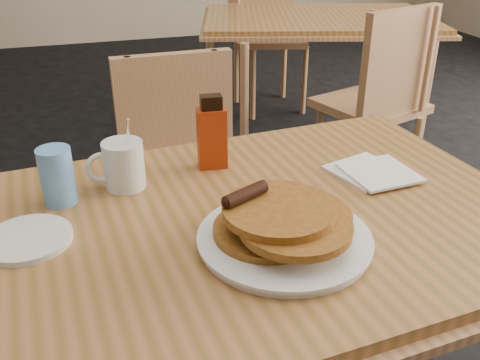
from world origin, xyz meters
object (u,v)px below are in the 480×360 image
at_px(neighbor_table, 318,23).
at_px(chair_neighbor_far, 266,18).
at_px(chair_main_far, 183,165).
at_px(chair_neighbor_near, 382,90).
at_px(pancake_plate, 284,229).
at_px(blue_tumbler, 57,176).
at_px(syrup_bottle, 212,135).
at_px(coffee_mug, 122,164).
at_px(main_table, 245,234).

bearing_deg(neighbor_table, chair_neighbor_far, 92.23).
bearing_deg(chair_main_far, chair_neighbor_near, 22.03).
relative_size(chair_neighbor_far, pancake_plate, 3.21).
distance_m(pancake_plate, blue_tumbler, 0.47).
bearing_deg(syrup_bottle, coffee_mug, -163.69).
distance_m(pancake_plate, coffee_mug, 0.40).
relative_size(chair_neighbor_near, pancake_plate, 2.94).
relative_size(main_table, syrup_bottle, 7.23).
relative_size(neighbor_table, pancake_plate, 4.66).
bearing_deg(chair_neighbor_far, coffee_mug, -100.09).
bearing_deg(neighbor_table, syrup_bottle, -122.26).
bearing_deg(pancake_plate, blue_tumbler, 143.52).
distance_m(main_table, chair_neighbor_near, 1.56).
bearing_deg(main_table, chair_neighbor_far, 69.03).
bearing_deg(blue_tumbler, chair_main_far, 57.31).
height_order(coffee_mug, syrup_bottle, syrup_bottle).
height_order(neighbor_table, pancake_plate, pancake_plate).
distance_m(neighbor_table, chair_neighbor_far, 0.76).
relative_size(neighbor_table, blue_tumbler, 12.32).
height_order(coffee_mug, blue_tumbler, coffee_mug).
distance_m(chair_main_far, syrup_bottle, 0.59).
xyz_separation_m(chair_neighbor_near, syrup_bottle, (-1.04, -0.93, 0.28)).
distance_m(pancake_plate, syrup_bottle, 0.35).
bearing_deg(chair_neighbor_far, pancake_plate, -93.08).
bearing_deg(syrup_bottle, chair_neighbor_far, 72.70).
bearing_deg(chair_neighbor_near, chair_neighbor_far, 73.53).
distance_m(neighbor_table, chair_neighbor_near, 0.75).
xyz_separation_m(chair_neighbor_far, coffee_mug, (-1.23, -2.46, 0.20)).
bearing_deg(blue_tumbler, coffee_mug, 12.58).
height_order(pancake_plate, syrup_bottle, syrup_bottle).
bearing_deg(chair_neighbor_near, blue_tumbler, -161.14).
relative_size(chair_neighbor_far, chair_neighbor_near, 1.09).
bearing_deg(chair_neighbor_far, chair_main_far, -100.95).
distance_m(main_table, blue_tumbler, 0.39).
bearing_deg(main_table, chair_neighbor_near, 48.44).
xyz_separation_m(main_table, coffee_mug, (-0.21, 0.20, 0.10)).
relative_size(coffee_mug, syrup_bottle, 0.94).
relative_size(chair_main_far, pancake_plate, 2.78).
relative_size(chair_main_far, chair_neighbor_far, 0.87).
distance_m(neighbor_table, chair_main_far, 1.56).
distance_m(chair_main_far, chair_neighbor_near, 1.10).
xyz_separation_m(chair_neighbor_near, pancake_plate, (-1.00, -1.28, 0.23)).
height_order(main_table, neighbor_table, same).
distance_m(chair_main_far, blue_tumbler, 0.74).
xyz_separation_m(chair_main_far, pancake_plate, (0.01, -0.85, 0.26)).
bearing_deg(syrup_bottle, neighbor_table, 63.31).
height_order(chair_neighbor_far, blue_tumbler, chair_neighbor_far).
relative_size(pancake_plate, blue_tumbler, 2.64).
distance_m(main_table, pancake_plate, 0.14).
height_order(chair_neighbor_far, chair_neighbor_near, chair_neighbor_far).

